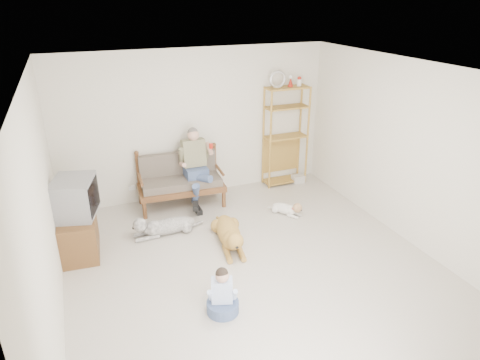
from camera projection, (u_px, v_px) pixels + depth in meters
name	position (u px, v px, depth m)	size (l,w,h in m)	color
floor	(256.00, 270.00, 5.95)	(5.50, 5.50, 0.00)	silver
ceiling	(259.00, 72.00, 4.87)	(5.50, 5.50, 0.00)	white
wall_back	(196.00, 124.00, 7.75)	(5.00, 5.00, 0.00)	beige
wall_front	(413.00, 323.00, 3.07)	(5.00, 5.00, 0.00)	beige
wall_left	(43.00, 216.00, 4.56)	(5.50, 5.50, 0.00)	beige
wall_right	(413.00, 155.00, 6.26)	(5.50, 5.50, 0.00)	beige
loveseat	(180.00, 179.00, 7.63)	(1.54, 0.79, 0.95)	brown
man	(196.00, 173.00, 7.48)	(0.53, 0.76, 1.24)	slate
etagere	(285.00, 135.00, 8.31)	(0.86, 0.38, 2.25)	#AE8536
book_stack	(298.00, 179.00, 8.68)	(0.24, 0.17, 0.15)	white
tv_stand	(79.00, 235.00, 6.23)	(0.57, 0.94, 0.60)	brown
crt_tv	(75.00, 197.00, 6.05)	(0.69, 0.78, 0.55)	gray
wall_outlet	(132.00, 188.00, 7.73)	(0.12, 0.02, 0.08)	white
golden_retriever	(230.00, 234.00, 6.49)	(0.49, 1.39, 0.42)	#A57C39
shaggy_dog	(163.00, 226.00, 6.77)	(1.22, 0.32, 0.36)	white
terrier	(288.00, 209.00, 7.39)	(0.45, 0.60, 0.26)	white
child	(222.00, 296.00, 5.08)	(0.39, 0.39, 0.62)	slate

